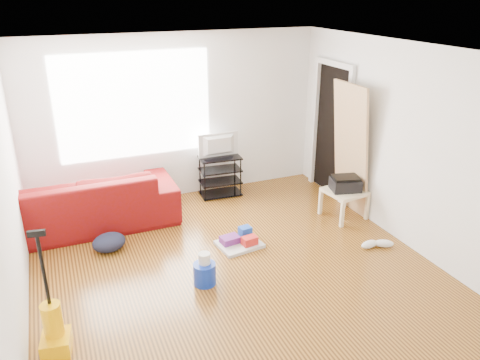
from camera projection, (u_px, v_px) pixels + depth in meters
name	position (u px, v px, depth m)	size (l,w,h in m)	color
room	(241.00, 169.00, 5.05)	(4.51, 5.01, 2.51)	#452810
sofa	(82.00, 227.00, 6.48)	(2.61, 1.02, 0.76)	#60080F
tv_stand	(220.00, 176.00, 7.35)	(0.66, 0.41, 0.64)	black
tv	(220.00, 146.00, 7.16)	(0.64, 0.08, 0.37)	black
side_table	(344.00, 194.00, 6.64)	(0.57, 0.57, 0.42)	beige
printer	(345.00, 183.00, 6.57)	(0.46, 0.39, 0.21)	black
bucket	(205.00, 283.00, 5.24)	(0.25, 0.25, 0.25)	#0E2CAA
toilet_paper	(205.00, 268.00, 5.19)	(0.13, 0.13, 0.12)	silver
cleaning_tray	(240.00, 241.00, 6.00)	(0.58, 0.49, 0.19)	silver
backpack	(110.00, 250.00, 5.90)	(0.42, 0.33, 0.23)	black
sneakers	(377.00, 244.00, 5.95)	(0.44, 0.23, 0.10)	white
vacuum	(54.00, 329.00, 4.21)	(0.29, 0.32, 1.21)	#FFB200
door_panel	(345.00, 209.00, 7.01)	(0.04, 0.76, 1.89)	tan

